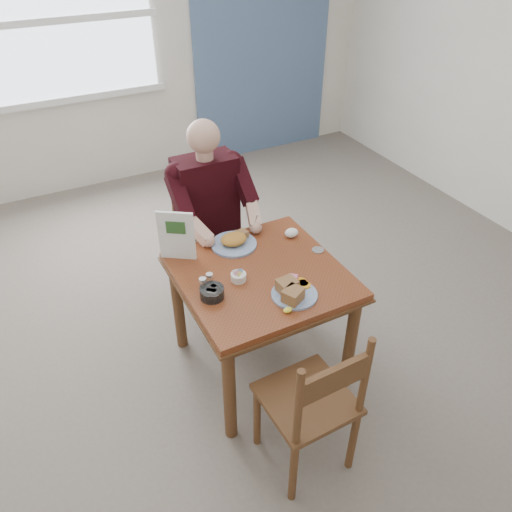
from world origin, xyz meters
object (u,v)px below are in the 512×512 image
chair_near (312,404)px  table (261,287)px  chair_far (208,241)px  near_plate (292,291)px  diner (211,206)px  far_plate (234,241)px

chair_near → table: bearing=82.2°
chair_far → near_plate: chair_far is taller
chair_near → diner: bearing=86.0°
table → far_plate: bearing=92.9°
table → far_plate: 0.34m
table → chair_far: size_ratio=0.97×
table → near_plate: (0.05, -0.26, 0.14)m
table → chair_far: chair_far is taller
far_plate → near_plate: bearing=-83.3°
far_plate → chair_near: bearing=-94.6°
table → diner: diner is taller
diner → near_plate: diner is taller
diner → table: bearing=-90.0°
table → chair_near: bearing=-97.8°
chair_far → chair_near: bearing=-93.8°
chair_near → near_plate: 0.58m
table → chair_near: 0.75m
chair_far → diner: size_ratio=0.69×
table → chair_far: (0.00, 0.80, -0.16)m
near_plate → far_plate: (-0.07, 0.57, -0.00)m
chair_far → chair_near: size_ratio=1.00×
table → chair_far: 0.81m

